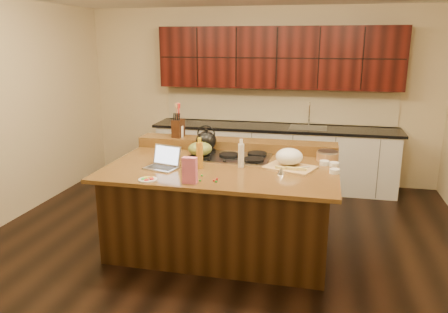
# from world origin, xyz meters

# --- Properties ---
(room) EXTENTS (5.52, 5.02, 2.72)m
(room) POSITION_xyz_m (0.00, 0.00, 1.35)
(room) COLOR black
(room) RESTS_ON ground
(island) EXTENTS (2.40, 1.60, 0.92)m
(island) POSITION_xyz_m (0.00, 0.00, 0.46)
(island) COLOR black
(island) RESTS_ON ground
(back_ledge) EXTENTS (2.40, 0.30, 0.12)m
(back_ledge) POSITION_xyz_m (0.00, 0.70, 0.98)
(back_ledge) COLOR black
(back_ledge) RESTS_ON island
(cooktop) EXTENTS (0.92, 0.52, 0.05)m
(cooktop) POSITION_xyz_m (0.00, 0.30, 0.94)
(cooktop) COLOR gray
(cooktop) RESTS_ON island
(back_counter) EXTENTS (3.70, 0.66, 2.40)m
(back_counter) POSITION_xyz_m (0.30, 2.23, 0.98)
(back_counter) COLOR silver
(back_counter) RESTS_ON ground
(kettle) EXTENTS (0.29, 0.29, 0.22)m
(kettle) POSITION_xyz_m (-0.30, 0.43, 1.07)
(kettle) COLOR black
(kettle) RESTS_ON cooktop
(green_bowl) EXTENTS (0.32, 0.32, 0.15)m
(green_bowl) POSITION_xyz_m (-0.30, 0.17, 1.04)
(green_bowl) COLOR olive
(green_bowl) RESTS_ON cooktop
(laptop) EXTENTS (0.38, 0.33, 0.22)m
(laptop) POSITION_xyz_m (-0.58, -0.23, 0.98)
(laptop) COLOR #B7B7BC
(laptop) RESTS_ON island
(oil_bottle) EXTENTS (0.08, 0.08, 0.27)m
(oil_bottle) POSITION_xyz_m (-0.21, -0.16, 1.06)
(oil_bottle) COLOR orange
(oil_bottle) RESTS_ON island
(vinegar_bottle) EXTENTS (0.08, 0.08, 0.25)m
(vinegar_bottle) POSITION_xyz_m (0.20, -0.04, 1.04)
(vinegar_bottle) COLOR silver
(vinegar_bottle) RESTS_ON island
(wooden_tray) EXTENTS (0.58, 0.50, 0.20)m
(wooden_tray) POSITION_xyz_m (0.69, 0.08, 1.01)
(wooden_tray) COLOR tan
(wooden_tray) RESTS_ON island
(ramekin_a) EXTENTS (0.12, 0.12, 0.04)m
(ramekin_a) POSITION_xyz_m (1.15, -0.04, 0.94)
(ramekin_a) COLOR white
(ramekin_a) RESTS_ON island
(ramekin_b) EXTENTS (0.10, 0.10, 0.04)m
(ramekin_b) POSITION_xyz_m (1.05, 0.25, 0.94)
(ramekin_b) COLOR white
(ramekin_b) RESTS_ON island
(ramekin_c) EXTENTS (0.12, 0.12, 0.04)m
(ramekin_c) POSITION_xyz_m (1.15, 0.21, 0.94)
(ramekin_c) COLOR white
(ramekin_c) RESTS_ON island
(strainer_bowl) EXTENTS (0.28, 0.28, 0.09)m
(strainer_bowl) POSITION_xyz_m (1.08, 0.43, 0.97)
(strainer_bowl) COLOR #996B3F
(strainer_bowl) RESTS_ON island
(kitchen_timer) EXTENTS (0.09, 0.09, 0.07)m
(kitchen_timer) POSITION_xyz_m (0.63, -0.19, 0.96)
(kitchen_timer) COLOR silver
(kitchen_timer) RESTS_ON island
(pink_bag) EXTENTS (0.13, 0.07, 0.25)m
(pink_bag) POSITION_xyz_m (-0.16, -0.66, 1.04)
(pink_bag) COLOR #DD688D
(pink_bag) RESTS_ON island
(candy_plate) EXTENTS (0.24, 0.24, 0.01)m
(candy_plate) POSITION_xyz_m (-0.57, -0.67, 0.93)
(candy_plate) COLOR white
(candy_plate) RESTS_ON island
(package_box) EXTENTS (0.11, 0.09, 0.13)m
(package_box) POSITION_xyz_m (-0.67, -0.07, 0.98)
(package_box) COLOR #DC964D
(package_box) RESTS_ON island
(utensil_crock) EXTENTS (0.16, 0.16, 0.14)m
(utensil_crock) POSITION_xyz_m (-0.73, 0.70, 1.11)
(utensil_crock) COLOR white
(utensil_crock) RESTS_ON back_ledge
(knife_block) EXTENTS (0.12, 0.19, 0.22)m
(knife_block) POSITION_xyz_m (-0.73, 0.70, 1.15)
(knife_block) COLOR black
(knife_block) RESTS_ON back_ledge
(gumdrop_0) EXTENTS (0.02, 0.02, 0.02)m
(gumdrop_0) POSITION_xyz_m (0.06, -0.51, 0.93)
(gumdrop_0) COLOR red
(gumdrop_0) RESTS_ON island
(gumdrop_1) EXTENTS (0.02, 0.02, 0.02)m
(gumdrop_1) POSITION_xyz_m (-0.20, -0.50, 0.93)
(gumdrop_1) COLOR #198C26
(gumdrop_1) RESTS_ON island
(gumdrop_2) EXTENTS (0.02, 0.02, 0.02)m
(gumdrop_2) POSITION_xyz_m (-0.20, -0.46, 0.93)
(gumdrop_2) COLOR red
(gumdrop_2) RESTS_ON island
(gumdrop_3) EXTENTS (0.02, 0.02, 0.02)m
(gumdrop_3) POSITION_xyz_m (-0.08, -0.59, 0.93)
(gumdrop_3) COLOR #198C26
(gumdrop_3) RESTS_ON island
(gumdrop_4) EXTENTS (0.02, 0.02, 0.02)m
(gumdrop_4) POSITION_xyz_m (0.05, -0.56, 0.93)
(gumdrop_4) COLOR red
(gumdrop_4) RESTS_ON island
(gumdrop_5) EXTENTS (0.02, 0.02, 0.02)m
(gumdrop_5) POSITION_xyz_m (0.07, -0.59, 0.93)
(gumdrop_5) COLOR #198C26
(gumdrop_5) RESTS_ON island
(gumdrop_6) EXTENTS (0.02, 0.02, 0.02)m
(gumdrop_6) POSITION_xyz_m (-0.22, -0.48, 0.93)
(gumdrop_6) COLOR red
(gumdrop_6) RESTS_ON island
(gumdrop_7) EXTENTS (0.02, 0.02, 0.02)m
(gumdrop_7) POSITION_xyz_m (-0.11, -0.44, 0.93)
(gumdrop_7) COLOR #198C26
(gumdrop_7) RESTS_ON island
(gumdrop_8) EXTENTS (0.02, 0.02, 0.02)m
(gumdrop_8) POSITION_xyz_m (-0.13, -0.59, 0.93)
(gumdrop_8) COLOR red
(gumdrop_8) RESTS_ON island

